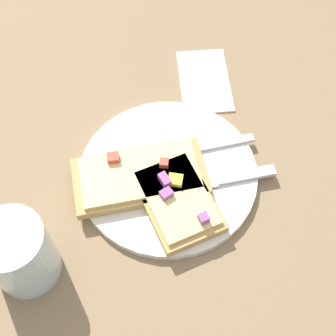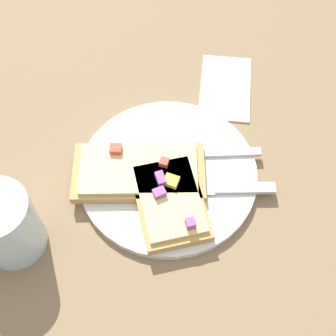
{
  "view_description": "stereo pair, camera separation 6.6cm",
  "coord_description": "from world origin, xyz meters",
  "px_view_note": "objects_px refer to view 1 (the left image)",
  "views": [
    {
      "loc": [
        0.34,
        -0.03,
        0.58
      ],
      "look_at": [
        0.0,
        0.0,
        0.02
      ],
      "focal_mm": 50.0,
      "sensor_mm": 36.0,
      "label": 1
    },
    {
      "loc": [
        0.34,
        0.04,
        0.58
      ],
      "look_at": [
        0.0,
        0.0,
        0.02
      ],
      "focal_mm": 50.0,
      "sensor_mm": 36.0,
      "label": 2
    }
  ],
  "objects_px": {
    "pizza_slice_main": "(140,176)",
    "pizza_slice_corner": "(177,200)",
    "drinking_glass": "(19,254)",
    "plate": "(168,174)",
    "fork": "(171,154)",
    "napkin": "(204,80)",
    "knife": "(211,182)"
  },
  "relations": [
    {
      "from": "plate",
      "to": "knife",
      "type": "bearing_deg",
      "value": 68.55
    },
    {
      "from": "plate",
      "to": "fork",
      "type": "relative_size",
      "value": 1.13
    },
    {
      "from": "drinking_glass",
      "to": "napkin",
      "type": "xyz_separation_m",
      "value": [
        -0.3,
        0.26,
        -0.05
      ]
    },
    {
      "from": "fork",
      "to": "knife",
      "type": "distance_m",
      "value": 0.07
    },
    {
      "from": "pizza_slice_main",
      "to": "pizza_slice_corner",
      "type": "relative_size",
      "value": 1.26
    },
    {
      "from": "fork",
      "to": "plate",
      "type": "bearing_deg",
      "value": 68.16
    },
    {
      "from": "pizza_slice_main",
      "to": "pizza_slice_corner",
      "type": "xyz_separation_m",
      "value": [
        0.04,
        0.05,
        0.0
      ]
    },
    {
      "from": "knife",
      "to": "drinking_glass",
      "type": "bearing_deg",
      "value": 14.86
    },
    {
      "from": "pizza_slice_main",
      "to": "napkin",
      "type": "xyz_separation_m",
      "value": [
        -0.18,
        0.11,
        -0.02
      ]
    },
    {
      "from": "plate",
      "to": "napkin",
      "type": "xyz_separation_m",
      "value": [
        -0.17,
        0.07,
        -0.0
      ]
    },
    {
      "from": "knife",
      "to": "plate",
      "type": "bearing_deg",
      "value": -28.45
    },
    {
      "from": "plate",
      "to": "drinking_glass",
      "type": "height_order",
      "value": "drinking_glass"
    },
    {
      "from": "pizza_slice_main",
      "to": "pizza_slice_corner",
      "type": "height_order",
      "value": "same"
    },
    {
      "from": "knife",
      "to": "pizza_slice_corner",
      "type": "relative_size",
      "value": 1.46
    },
    {
      "from": "pizza_slice_main",
      "to": "drinking_glass",
      "type": "height_order",
      "value": "drinking_glass"
    },
    {
      "from": "fork",
      "to": "pizza_slice_main",
      "type": "height_order",
      "value": "pizza_slice_main"
    },
    {
      "from": "plate",
      "to": "knife",
      "type": "height_order",
      "value": "knife"
    },
    {
      "from": "pizza_slice_main",
      "to": "pizza_slice_corner",
      "type": "bearing_deg",
      "value": -47.59
    },
    {
      "from": "pizza_slice_corner",
      "to": "plate",
      "type": "bearing_deg",
      "value": 169.87
    },
    {
      "from": "fork",
      "to": "napkin",
      "type": "height_order",
      "value": "fork"
    },
    {
      "from": "plate",
      "to": "drinking_glass",
      "type": "bearing_deg",
      "value": -57.21
    },
    {
      "from": "pizza_slice_corner",
      "to": "napkin",
      "type": "relative_size",
      "value": 1.14
    },
    {
      "from": "pizza_slice_corner",
      "to": "napkin",
      "type": "bearing_deg",
      "value": 144.24
    },
    {
      "from": "plate",
      "to": "pizza_slice_main",
      "type": "relative_size",
      "value": 1.31
    },
    {
      "from": "pizza_slice_main",
      "to": "drinking_glass",
      "type": "distance_m",
      "value": 0.19
    },
    {
      "from": "fork",
      "to": "drinking_glass",
      "type": "height_order",
      "value": "drinking_glass"
    },
    {
      "from": "pizza_slice_main",
      "to": "drinking_glass",
      "type": "relative_size",
      "value": 1.88
    },
    {
      "from": "fork",
      "to": "pizza_slice_main",
      "type": "relative_size",
      "value": 1.16
    },
    {
      "from": "plate",
      "to": "knife",
      "type": "xyz_separation_m",
      "value": [
        0.02,
        0.06,
        0.01
      ]
    },
    {
      "from": "napkin",
      "to": "drinking_glass",
      "type": "bearing_deg",
      "value": -41.73
    },
    {
      "from": "pizza_slice_main",
      "to": "drinking_glass",
      "type": "xyz_separation_m",
      "value": [
        0.11,
        -0.15,
        0.03
      ]
    },
    {
      "from": "plate",
      "to": "pizza_slice_corner",
      "type": "height_order",
      "value": "pizza_slice_corner"
    }
  ]
}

